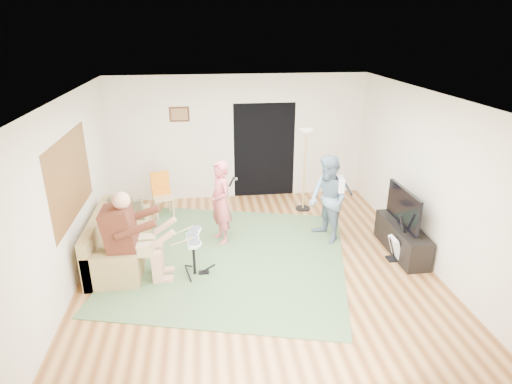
# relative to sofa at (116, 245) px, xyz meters

# --- Properties ---
(floor) EXTENTS (6.00, 6.00, 0.00)m
(floor) POSITION_rel_sofa_xyz_m (2.29, -0.44, -0.26)
(floor) COLOR brown
(floor) RESTS_ON ground
(walls) EXTENTS (5.50, 6.00, 2.70)m
(walls) POSITION_rel_sofa_xyz_m (2.29, -0.44, 1.09)
(walls) COLOR silver
(walls) RESTS_ON floor
(ceiling) EXTENTS (6.00, 6.00, 0.00)m
(ceiling) POSITION_rel_sofa_xyz_m (2.29, -0.44, 2.44)
(ceiling) COLOR white
(ceiling) RESTS_ON walls
(window_blinds) EXTENTS (0.00, 2.05, 2.05)m
(window_blinds) POSITION_rel_sofa_xyz_m (-0.46, -0.24, 1.29)
(window_blinds) COLOR brown
(window_blinds) RESTS_ON walls
(doorway) EXTENTS (2.10, 0.00, 2.10)m
(doorway) POSITION_rel_sofa_xyz_m (2.84, 2.55, 0.79)
(doorway) COLOR black
(doorway) RESTS_ON walls
(picture_frame) EXTENTS (0.42, 0.03, 0.32)m
(picture_frame) POSITION_rel_sofa_xyz_m (1.04, 2.55, 1.64)
(picture_frame) COLOR #3F2314
(picture_frame) RESTS_ON walls
(area_rug) EXTENTS (4.48, 4.52, 0.02)m
(area_rug) POSITION_rel_sofa_xyz_m (1.91, -0.21, -0.26)
(area_rug) COLOR #46673F
(area_rug) RESTS_ON floor
(sofa) EXTENTS (0.81, 1.96, 0.79)m
(sofa) POSITION_rel_sofa_xyz_m (0.00, 0.00, 0.00)
(sofa) COLOR #9C824E
(sofa) RESTS_ON floor
(drummer) EXTENTS (0.93, 0.52, 1.43)m
(drummer) POSITION_rel_sofa_xyz_m (0.43, -0.65, 0.30)
(drummer) COLOR #502416
(drummer) RESTS_ON sofa
(drum_kit) EXTENTS (0.38, 0.68, 0.70)m
(drum_kit) POSITION_rel_sofa_xyz_m (1.29, -0.65, 0.04)
(drum_kit) COLOR black
(drum_kit) RESTS_ON floor
(singer) EXTENTS (0.53, 0.64, 1.50)m
(singer) POSITION_rel_sofa_xyz_m (1.76, 0.43, 0.49)
(singer) COLOR #D15B64
(singer) RESTS_ON floor
(microphone) EXTENTS (0.06, 0.06, 0.24)m
(microphone) POSITION_rel_sofa_xyz_m (1.96, 0.43, 0.86)
(microphone) COLOR black
(microphone) RESTS_ON singer
(guitarist) EXTENTS (0.80, 0.91, 1.57)m
(guitarist) POSITION_rel_sofa_xyz_m (3.64, 0.24, 0.52)
(guitarist) COLOR slate
(guitarist) RESTS_ON floor
(guitar_held) EXTENTS (0.19, 0.61, 0.26)m
(guitar_held) POSITION_rel_sofa_xyz_m (3.84, 0.24, 0.81)
(guitar_held) COLOR white
(guitar_held) RESTS_ON guitarist
(guitar_spare) EXTENTS (0.30, 0.26, 0.82)m
(guitar_spare) POSITION_rel_sofa_xyz_m (4.57, -0.60, -0.03)
(guitar_spare) COLOR black
(guitar_spare) RESTS_ON floor
(torchiere_lamp) EXTENTS (0.31, 0.31, 1.72)m
(torchiere_lamp) POSITION_rel_sofa_xyz_m (3.54, 1.64, 0.92)
(torchiere_lamp) COLOR black
(torchiere_lamp) RESTS_ON floor
(dining_chair) EXTENTS (0.48, 0.50, 0.90)m
(dining_chair) POSITION_rel_sofa_xyz_m (0.65, 1.67, 0.06)
(dining_chair) COLOR #CCAF84
(dining_chair) RESTS_ON floor
(tv_cabinet) EXTENTS (0.40, 1.40, 0.50)m
(tv_cabinet) POSITION_rel_sofa_xyz_m (4.79, -0.37, -0.01)
(tv_cabinet) COLOR black
(tv_cabinet) RESTS_ON floor
(television) EXTENTS (0.06, 1.09, 0.60)m
(television) POSITION_rel_sofa_xyz_m (4.74, -0.37, 0.59)
(television) COLOR black
(television) RESTS_ON tv_cabinet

